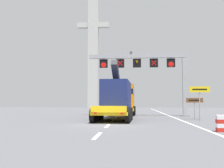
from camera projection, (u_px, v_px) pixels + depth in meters
name	position (u px, v px, depth m)	size (l,w,h in m)	color
ground	(104.00, 125.00, 18.74)	(112.00, 112.00, 0.00)	#5B5B60
lane_markings	(122.00, 112.00, 43.28)	(0.20, 63.96, 0.01)	silver
edge_line_right	(170.00, 116.00, 30.21)	(0.20, 63.00, 0.01)	silver
overhead_lane_gantry	(149.00, 66.00, 30.63)	(11.31, 0.90, 7.40)	#9EA0A5
heavy_haul_truck_yellow	(119.00, 98.00, 27.61)	(3.63, 14.16, 5.30)	yellow
exit_sign_yellow	(200.00, 94.00, 23.62)	(1.76, 0.15, 2.97)	#9EA0A5
tourist_info_sign_brown	(195.00, 103.00, 25.83)	(1.61, 0.15, 1.99)	#9EA0A5
bridge_pylon_distant	(93.00, 40.00, 75.40)	(9.00, 2.00, 37.43)	#B7B7B2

